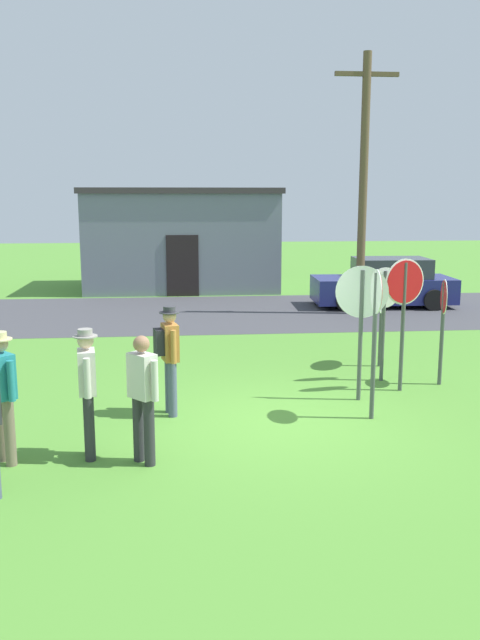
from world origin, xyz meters
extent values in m
plane|color=#518E33|center=(0.00, 0.00, 0.00)|extent=(80.00, 80.00, 0.00)
cube|color=#424247|center=(0.00, 9.70, 0.00)|extent=(60.00, 6.40, 0.01)
cube|color=slate|center=(-1.32, 15.23, 1.74)|extent=(6.85, 4.28, 3.49)
cube|color=#383333|center=(-1.32, 15.23, 3.59)|extent=(7.05, 4.48, 0.20)
cube|color=black|center=(-1.32, 13.07, 1.05)|extent=(1.10, 0.08, 2.10)
cylinder|color=brown|center=(3.82, 9.17, 3.66)|extent=(0.24, 0.24, 7.32)
cube|color=brown|center=(3.82, 9.17, 6.72)|extent=(1.80, 0.12, 0.12)
cube|color=navy|center=(4.90, 10.41, 0.53)|extent=(4.36, 1.95, 0.76)
cube|color=#2D333D|center=(5.15, 10.40, 1.21)|extent=(2.29, 1.61, 0.60)
cylinder|color=black|center=(3.53, 9.56, 0.32)|extent=(0.65, 0.24, 0.64)
cylinder|color=black|center=(3.60, 11.36, 0.32)|extent=(0.65, 0.24, 0.64)
cylinder|color=black|center=(6.20, 9.47, 0.32)|extent=(0.65, 0.24, 0.64)
cylinder|color=black|center=(6.26, 11.27, 0.32)|extent=(0.65, 0.24, 0.64)
cylinder|color=#474C4C|center=(2.59, 3.14, 0.96)|extent=(0.09, 0.09, 1.91)
cylinder|color=white|center=(2.59, 3.14, 1.54)|extent=(0.37, 0.82, 0.89)
cylinder|color=red|center=(2.58, 3.15, 1.54)|extent=(0.35, 0.76, 0.83)
cylinder|color=#474C4C|center=(2.30, 2.11, 1.03)|extent=(0.09, 0.09, 2.07)
cylinder|color=white|center=(2.30, 2.11, 1.76)|extent=(0.73, 0.21, 0.75)
cylinder|color=red|center=(2.30, 2.12, 1.76)|extent=(0.67, 0.20, 0.69)
cylinder|color=#474C4C|center=(1.50, 0.01, 1.14)|extent=(0.07, 0.07, 2.28)
cylinder|color=white|center=(1.50, 0.01, 2.00)|extent=(0.05, 0.67, 0.67)
cylinder|color=red|center=(1.51, 0.01, 2.00)|extent=(0.05, 0.62, 0.62)
cylinder|color=#474C4C|center=(1.56, 0.97, 1.11)|extent=(0.08, 0.08, 2.21)
cylinder|color=white|center=(1.56, 0.97, 1.85)|extent=(0.85, 0.21, 0.87)
cylinder|color=red|center=(1.56, 0.98, 1.85)|extent=(0.79, 0.20, 0.80)
cylinder|color=#474C4C|center=(2.44, 1.44, 1.14)|extent=(0.09, 0.09, 2.28)
cylinder|color=white|center=(2.44, 1.44, 1.95)|extent=(0.77, 0.27, 0.80)
cylinder|color=red|center=(2.44, 1.43, 1.95)|extent=(0.71, 0.25, 0.74)
cylinder|color=#474C4C|center=(3.29, 1.75, 0.95)|extent=(0.08, 0.08, 1.89)
cylinder|color=white|center=(3.29, 1.75, 1.63)|extent=(0.16, 0.62, 0.63)
cylinder|color=red|center=(3.28, 1.75, 1.63)|extent=(0.15, 0.58, 0.59)
cylinder|color=#2D2D33|center=(-2.01, -1.34, 0.44)|extent=(0.14, 0.14, 0.88)
cylinder|color=#2D2D33|center=(-1.86, -1.50, 0.44)|extent=(0.14, 0.14, 0.88)
cube|color=beige|center=(-1.93, -1.42, 1.17)|extent=(0.41, 0.41, 0.58)
cylinder|color=beige|center=(-2.09, -1.24, 1.15)|extent=(0.09, 0.09, 0.52)
cylinder|color=beige|center=(-1.77, -1.59, 1.15)|extent=(0.09, 0.09, 0.52)
sphere|color=#9E7051|center=(-1.93, -1.42, 1.58)|extent=(0.21, 0.21, 0.21)
cylinder|color=#7A6B56|center=(-3.78, -1.17, 0.44)|extent=(0.14, 0.14, 0.88)
cylinder|color=#7A6B56|center=(-3.63, -1.34, 0.44)|extent=(0.14, 0.14, 0.88)
cube|color=teal|center=(-3.71, -1.25, 1.17)|extent=(0.40, 0.42, 0.58)
cylinder|color=teal|center=(-3.55, -1.43, 1.15)|extent=(0.09, 0.09, 0.52)
sphere|color=tan|center=(-3.71, -1.25, 1.58)|extent=(0.21, 0.21, 0.21)
cylinder|color=#2D2D33|center=(-2.67, -1.05, 0.44)|extent=(0.14, 0.14, 0.88)
cylinder|color=#2D2D33|center=(-2.64, -1.27, 0.44)|extent=(0.14, 0.14, 0.88)
cube|color=beige|center=(-2.66, -1.16, 1.17)|extent=(0.27, 0.39, 0.58)
cylinder|color=beige|center=(-2.69, -0.92, 1.15)|extent=(0.09, 0.09, 0.52)
cylinder|color=beige|center=(-2.62, -1.40, 1.15)|extent=(0.09, 0.09, 0.52)
sphere|color=beige|center=(-2.66, -1.16, 1.58)|extent=(0.21, 0.21, 0.21)
cylinder|color=gray|center=(-2.66, -1.16, 1.64)|extent=(0.32, 0.31, 0.02)
cylinder|color=gray|center=(-2.66, -1.16, 1.69)|extent=(0.19, 0.19, 0.09)
cylinder|color=#4C5670|center=(-1.63, 0.61, 0.44)|extent=(0.14, 0.14, 0.88)
cylinder|color=#4C5670|center=(-1.58, 0.40, 0.44)|extent=(0.14, 0.14, 0.88)
cube|color=#B27533|center=(-1.60, 0.50, 1.17)|extent=(0.30, 0.40, 0.58)
cylinder|color=#B27533|center=(-1.66, 0.74, 1.15)|extent=(0.09, 0.09, 0.52)
cylinder|color=#B27533|center=(-1.55, 0.27, 1.15)|extent=(0.09, 0.09, 0.52)
sphere|color=tan|center=(-1.60, 0.50, 1.58)|extent=(0.21, 0.21, 0.21)
cylinder|color=#333338|center=(-1.60, 0.50, 1.64)|extent=(0.31, 0.31, 0.02)
cylinder|color=#333338|center=(-1.60, 0.50, 1.69)|extent=(0.19, 0.19, 0.09)
cube|color=#232328|center=(-1.77, 0.46, 1.19)|extent=(0.20, 0.28, 0.40)
camera|label=1|loc=(-1.45, -9.59, 3.41)|focal=37.12mm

